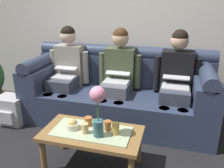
{
  "coord_description": "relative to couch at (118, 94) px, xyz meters",
  "views": [
    {
      "loc": [
        0.68,
        -1.61,
        1.55
      ],
      "look_at": [
        0.0,
        0.85,
        0.62
      ],
      "focal_mm": 37.38,
      "sensor_mm": 36.0,
      "label": 1
    }
  ],
  "objects": [
    {
      "name": "back_wall_patterned",
      "position": [
        0.0,
        0.53,
        1.08
      ],
      "size": [
        6.0,
        0.12,
        2.9
      ],
      "primitive_type": "cube",
      "color": "silver",
      "rests_on": "ground_plane"
    },
    {
      "name": "cup_near_right",
      "position": [
        -0.04,
        -1.07,
        0.08
      ],
      "size": [
        0.06,
        0.06,
        0.1
      ],
      "primitive_type": "cylinder",
      "color": "#DBB77A",
      "rests_on": "coffee_table"
    },
    {
      "name": "cup_far_left",
      "position": [
        0.14,
        -0.97,
        0.08
      ],
      "size": [
        0.06,
        0.06,
        0.09
      ],
      "primitive_type": "cylinder",
      "color": "#B26633",
      "rests_on": "coffee_table"
    },
    {
      "name": "coffee_table",
      "position": [
        0.0,
        -1.02,
        -0.03
      ],
      "size": [
        0.93,
        0.49,
        0.4
      ],
      "color": "olive",
      "rests_on": "ground_plane"
    },
    {
      "name": "person_right",
      "position": [
        0.72,
        -0.0,
        0.29
      ],
      "size": [
        0.56,
        0.67,
        1.22
      ],
      "color": "#383D4C",
      "rests_on": "ground_plane"
    },
    {
      "name": "person_middle",
      "position": [
        0.0,
        -0.0,
        0.29
      ],
      "size": [
        0.56,
        0.67,
        1.22
      ],
      "color": "#595B66",
      "rests_on": "ground_plane"
    },
    {
      "name": "person_left",
      "position": [
        -0.72,
        -0.0,
        0.29
      ],
      "size": [
        0.56,
        0.67,
        1.22
      ],
      "color": "#383D4C",
      "rests_on": "ground_plane"
    },
    {
      "name": "snack_bowl",
      "position": [
        -0.19,
        -1.03,
        0.07
      ],
      "size": [
        0.12,
        0.12,
        0.1
      ],
      "color": "silver",
      "rests_on": "coffee_table"
    },
    {
      "name": "cup_far_center",
      "position": [
        -0.06,
        -0.94,
        0.08
      ],
      "size": [
        0.07,
        0.07,
        0.09
      ],
      "primitive_type": "cylinder",
      "color": "#B26633",
      "rests_on": "coffee_table"
    },
    {
      "name": "cup_near_left",
      "position": [
        0.23,
        -1.01,
        0.09
      ],
      "size": [
        0.07,
        0.07,
        0.11
      ],
      "primitive_type": "cylinder",
      "color": "gold",
      "rests_on": "coffee_table"
    },
    {
      "name": "couch",
      "position": [
        0.0,
        0.0,
        0.0
      ],
      "size": [
        2.4,
        0.88,
        0.96
      ],
      "color": "#2D3851",
      "rests_on": "ground_plane"
    },
    {
      "name": "backpack_left",
      "position": [
        -1.32,
        -0.48,
        -0.19
      ],
      "size": [
        0.35,
        0.32,
        0.37
      ],
      "color": "#B7B7BC",
      "rests_on": "ground_plane"
    },
    {
      "name": "flower_vase",
      "position": [
        0.09,
        -1.08,
        0.33
      ],
      "size": [
        0.14,
        0.14,
        0.47
      ],
      "color": "#336672",
      "rests_on": "coffee_table"
    }
  ]
}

